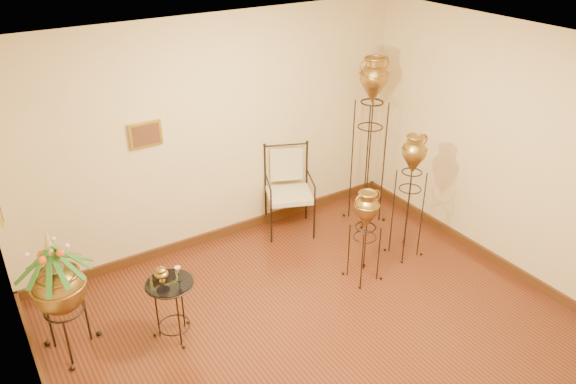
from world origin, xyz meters
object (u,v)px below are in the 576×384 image
amphora_tall (369,141)px  armchair (289,192)px  side_table (172,308)px  planter_urn (58,284)px  amphora_mid (409,196)px

amphora_tall → armchair: size_ratio=1.98×
armchair → side_table: bearing=-129.5°
amphora_tall → planter_urn: 4.02m
planter_urn → side_table: bearing=-20.7°
amphora_tall → side_table: (-3.06, -0.80, -0.80)m
planter_urn → side_table: 1.07m
amphora_mid → armchair: bearing=126.6°
armchair → planter_urn: bearing=-143.5°
planter_urn → side_table: (0.91, -0.35, -0.44)m
planter_urn → amphora_mid: bearing=-6.8°
amphora_mid → planter_urn: bearing=173.2°
amphora_tall → armchair: (-1.02, 0.29, -0.58)m
amphora_mid → planter_urn: amphora_mid is taller
amphora_tall → amphora_mid: 0.99m
amphora_mid → armchair: 1.52m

